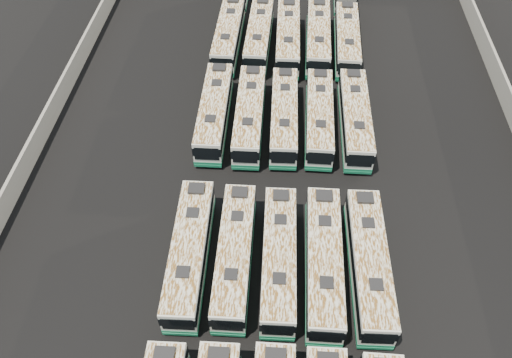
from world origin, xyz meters
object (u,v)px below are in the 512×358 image
Objects in this scene: bus_midfront_far_left at (190,252)px; bus_midfront_center at (279,258)px; bus_midback_left at (250,115)px; bus_back_center at (288,38)px; bus_back_left at (259,35)px; bus_back_far_right at (346,25)px; bus_midfront_left at (235,254)px; bus_back_right at (318,38)px; bus_midfront_right at (324,261)px; bus_midback_center at (284,116)px; bus_back_far_left at (232,20)px; bus_midback_right at (319,117)px; bus_midfront_far_right at (369,263)px; bus_midback_far_right at (355,118)px; bus_midback_far_left at (214,112)px.

bus_midfront_far_left is 6.64m from bus_midfront_center.
bus_midback_left is 13.53m from bus_back_center.
bus_midback_left is 1.00× the size of bus_back_left.
bus_back_center is at bearing 75.43° from bus_midback_left.
bus_midback_left is 19.13m from bus_back_far_right.
bus_back_right is (6.60, 28.96, 0.06)m from bus_midfront_left.
bus_midback_center is (-3.35, 15.82, -0.05)m from bus_midfront_right.
bus_midback_left is (3.28, 15.59, 0.00)m from bus_midfront_far_left.
bus_midback_left is 0.64× the size of bus_back_far_left.
bus_back_far_right is at bearing 66.73° from bus_midback_center.
bus_midback_right is at bearing 0.90° from bus_midback_left.
bus_midback_left is at bearing 120.88° from bus_midfront_far_right.
bus_midfront_left is 0.96× the size of bus_back_right.
bus_midfront_center is at bearing -112.74° from bus_midback_far_right.
bus_midfront_far_left is 20.56m from bus_midback_far_right.
bus_back_right is at bearing 89.98° from bus_midfront_right.
bus_midfront_left is at bearing -111.70° from bus_midback_right.
bus_midfront_right reaches higher than bus_midfront_center.
bus_midfront_far_left is at bearing -90.19° from bus_midback_far_left.
bus_midback_far_left is 14.58m from bus_back_center.
bus_midback_center is (-6.63, 15.75, -0.04)m from bus_midfront_far_right.
bus_midback_left is at bearing 112.88° from bus_midfront_right.
bus_midfront_far_right is 34.72m from bus_back_far_left.
bus_midback_right is at bearing 90.24° from bus_midfront_right.
bus_midfront_center is 28.79m from bus_back_center.
bus_back_far_right is at bearing 25.17° from bus_back_center.
bus_back_left is (-3.22, 13.32, 0.04)m from bus_midback_center.
bus_midfront_left is at bearing -90.18° from bus_midback_left.
bus_midback_far_left is 13.28m from bus_midback_far_right.
bus_midfront_left is at bearing -83.05° from bus_back_far_left.
bus_midfront_far_left is at bearing -107.91° from bus_back_right.
bus_midback_left is 1.02× the size of bus_midback_right.
bus_back_far_left is 4.53m from bus_back_left.
bus_midfront_far_left is 32.03m from bus_back_far_left.
bus_back_far_right is (9.90, 2.94, -0.02)m from bus_back_left.
bus_midback_far_right is at bearing 0.60° from bus_midback_left.
bus_back_far_left is 1.02× the size of bus_back_far_right.
bus_midfront_center is 0.98× the size of bus_midback_far_right.
bus_midfront_center is at bearing -77.34° from bus_back_far_left.
bus_midback_far_left is (-6.72, 15.82, 0.05)m from bus_midfront_center.
bus_midback_left is at bearing -88.85° from bus_back_left.
bus_midfront_right reaches higher than bus_midback_center.
bus_midback_far_right is (6.66, 0.10, 0.03)m from bus_midback_center.
bus_midfront_center is 0.97× the size of bus_midfront_far_right.
bus_back_far_right is (13.26, -0.09, -0.03)m from bus_back_far_left.
bus_midfront_far_right reaches higher than bus_midback_far_right.
bus_midback_center is 0.63× the size of bus_back_far_right.
bus_back_left is (-0.03, 28.96, 0.04)m from bus_midfront_left.
bus_back_left reaches higher than bus_midback_center.
bus_midfront_far_left is 0.65× the size of bus_back_far_right.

